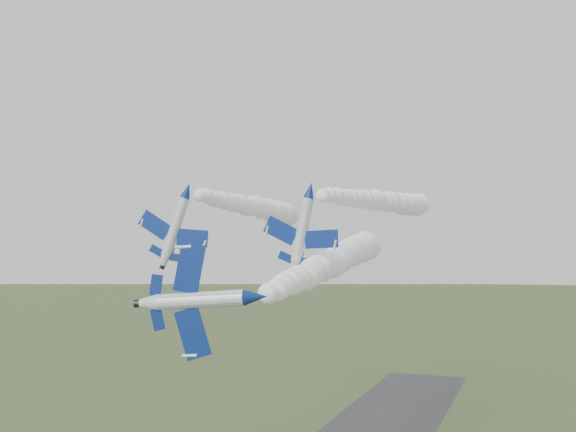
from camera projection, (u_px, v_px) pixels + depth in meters
name	position (u px, v px, depth m)	size (l,w,h in m)	color
jet_lead	(256.00, 297.00, 50.71)	(3.30, 11.19, 9.25)	silver
smoke_trail_jet_lead	(336.00, 260.00, 88.97)	(5.21, 73.62, 5.21)	white
jet_pair_left	(187.00, 190.00, 82.49)	(9.37, 11.63, 3.78)	silver
smoke_trail_jet_pair_left	(256.00, 207.00, 120.65)	(4.90, 72.23, 4.90)	white
jet_pair_right	(310.00, 190.00, 75.88)	(9.19, 11.30, 3.25)	silver
smoke_trail_jet_pair_right	(385.00, 201.00, 111.42)	(4.64, 71.07, 4.64)	white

